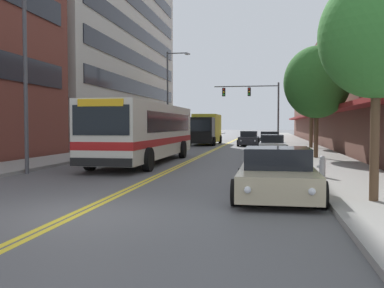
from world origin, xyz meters
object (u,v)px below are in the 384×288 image
(box_truck, at_px, (206,129))
(traffic_signal_mast, at_px, (256,100))
(street_lamp_left_near, at_px, (34,64))
(car_dark_grey_parked_right_far, at_px, (270,139))
(street_tree_right_far, at_px, (312,92))
(street_tree_right_near, at_px, (377,36))
(street_tree_right_mid, at_px, (317,82))
(car_navy_parked_left_near, at_px, (172,140))
(car_white_parked_right_mid, at_px, (272,145))
(fire_hydrant, at_px, (322,166))
(car_beige_parked_right_foreground, at_px, (277,175))
(city_bus, at_px, (146,130))
(car_charcoal_moving_lead, at_px, (249,139))
(street_lamp_left_far, at_px, (171,91))

(box_truck, relative_size, traffic_signal_mast, 1.10)
(street_lamp_left_near, bearing_deg, car_dark_grey_parked_right_far, 70.18)
(street_tree_right_far, bearing_deg, street_tree_right_near, -92.13)
(car_dark_grey_parked_right_far, distance_m, street_tree_right_mid, 17.36)
(car_navy_parked_left_near, xyz_separation_m, street_lamp_left_near, (-0.59, -21.78, 3.69))
(car_white_parked_right_mid, distance_m, street_tree_right_near, 19.63)
(car_dark_grey_parked_right_far, bearing_deg, street_tree_right_far, -62.98)
(traffic_signal_mast, xyz_separation_m, fire_hydrant, (3.14, -31.39, -4.12))
(street_lamp_left_near, bearing_deg, car_white_parked_right_mid, 57.01)
(car_beige_parked_right_foreground, xyz_separation_m, street_lamp_left_near, (-9.28, 3.99, 3.68))
(car_beige_parked_right_foreground, bearing_deg, car_white_parked_right_mid, 89.81)
(car_white_parked_right_mid, height_order, street_tree_right_mid, street_tree_right_mid)
(street_lamp_left_near, height_order, street_tree_right_near, street_lamp_left_near)
(box_truck, distance_m, traffic_signal_mast, 7.47)
(car_beige_parked_right_foreground, xyz_separation_m, street_tree_right_near, (2.23, -0.82, 3.40))
(city_bus, distance_m, car_white_parked_right_mid, 10.85)
(city_bus, bearing_deg, car_white_parked_right_mid, 53.22)
(car_navy_parked_left_near, distance_m, traffic_signal_mast, 12.44)
(car_white_parked_right_mid, xyz_separation_m, street_tree_right_near, (2.17, -19.20, 3.44))
(car_white_parked_right_mid, distance_m, street_tree_right_mid, 7.07)
(car_charcoal_moving_lead, bearing_deg, street_lamp_left_far, -177.12)
(car_white_parked_right_mid, bearing_deg, street_lamp_left_near, -122.99)
(car_navy_parked_left_near, height_order, car_dark_grey_parked_right_far, car_navy_parked_left_near)
(car_white_parked_right_mid, bearing_deg, traffic_signal_mast, 95.44)
(box_truck, bearing_deg, car_charcoal_moving_lead, -20.78)
(box_truck, distance_m, street_tree_right_near, 32.28)
(car_dark_grey_parked_right_far, relative_size, street_tree_right_mid, 0.79)
(car_dark_grey_parked_right_far, bearing_deg, city_bus, -107.74)
(city_bus, relative_size, car_beige_parked_right_foreground, 2.81)
(car_navy_parked_left_near, relative_size, street_tree_right_far, 0.69)
(street_tree_right_far, bearing_deg, fire_hydrant, -94.43)
(box_truck, distance_m, street_tree_right_far, 12.01)
(car_charcoal_moving_lead, relative_size, street_tree_right_far, 0.75)
(car_dark_grey_parked_right_far, bearing_deg, street_tree_right_mid, -81.81)
(car_beige_parked_right_foreground, relative_size, box_truck, 0.56)
(box_truck, xyz_separation_m, street_lamp_left_near, (-3.01, -26.24, 2.74))
(car_beige_parked_right_foreground, relative_size, fire_hydrant, 5.76)
(traffic_signal_mast, height_order, street_lamp_left_near, street_lamp_left_near)
(street_lamp_left_far, xyz_separation_m, street_tree_right_mid, (11.73, -15.41, -0.93))
(traffic_signal_mast, distance_m, fire_hydrant, 31.82)
(car_dark_grey_parked_right_far, distance_m, car_charcoal_moving_lead, 2.16)
(car_charcoal_moving_lead, distance_m, street_tree_right_far, 8.27)
(car_navy_parked_left_near, xyz_separation_m, car_beige_parked_right_foreground, (8.69, -25.78, 0.01))
(car_beige_parked_right_foreground, xyz_separation_m, fire_hydrant, (1.60, 3.72, -0.10))
(car_white_parked_right_mid, height_order, street_lamp_left_near, street_lamp_left_near)
(street_tree_right_far, height_order, fire_hydrant, street_tree_right_far)
(city_bus, xyz_separation_m, car_charcoal_moving_lead, (4.45, 18.86, -1.05))
(traffic_signal_mast, distance_m, street_tree_right_mid, 22.64)
(car_white_parked_right_mid, distance_m, car_charcoal_moving_lead, 10.41)
(car_beige_parked_right_foreground, height_order, street_tree_right_near, street_tree_right_near)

